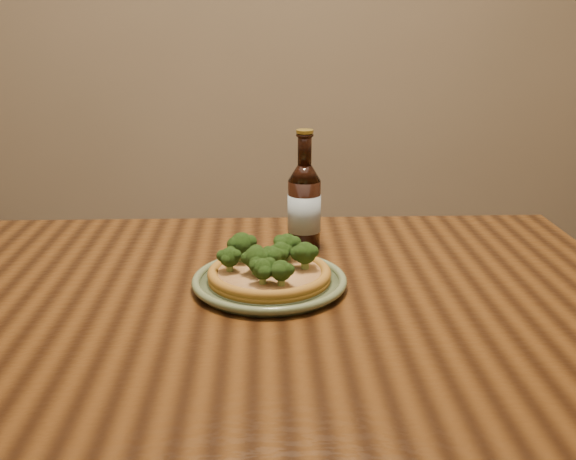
{
  "coord_description": "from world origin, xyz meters",
  "views": [
    {
      "loc": [
        0.16,
        -0.91,
        1.2
      ],
      "look_at": [
        0.21,
        0.25,
        0.82
      ],
      "focal_mm": 42.0,
      "sensor_mm": 36.0,
      "label": 1
    }
  ],
  "objects_px": {
    "table": "(168,351)",
    "plate": "(269,281)",
    "beer_bottle": "(304,206)",
    "pizza": "(269,270)"
  },
  "relations": [
    {
      "from": "plate",
      "to": "beer_bottle",
      "type": "height_order",
      "value": "beer_bottle"
    },
    {
      "from": "pizza",
      "to": "beer_bottle",
      "type": "height_order",
      "value": "beer_bottle"
    },
    {
      "from": "table",
      "to": "plate",
      "type": "relative_size",
      "value": 6.07
    },
    {
      "from": "pizza",
      "to": "beer_bottle",
      "type": "xyz_separation_m",
      "value": [
        0.07,
        0.19,
        0.06
      ]
    },
    {
      "from": "table",
      "to": "plate",
      "type": "xyz_separation_m",
      "value": [
        0.17,
        0.05,
        0.1
      ]
    },
    {
      "from": "table",
      "to": "beer_bottle",
      "type": "distance_m",
      "value": 0.39
    },
    {
      "from": "table",
      "to": "beer_bottle",
      "type": "bearing_deg",
      "value": 45.33
    },
    {
      "from": "plate",
      "to": "table",
      "type": "bearing_deg",
      "value": -163.94
    },
    {
      "from": "table",
      "to": "plate",
      "type": "height_order",
      "value": "plate"
    },
    {
      "from": "pizza",
      "to": "beer_bottle",
      "type": "relative_size",
      "value": 0.89
    }
  ]
}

